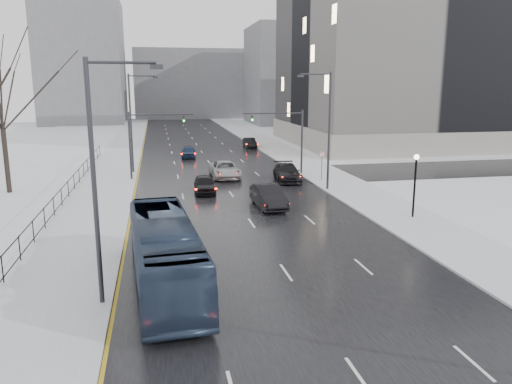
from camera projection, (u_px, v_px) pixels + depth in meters
road at (207, 160)px, 60.65m from camera, size 16.00×150.00×0.04m
cross_road at (219, 177)px, 49.15m from camera, size 130.00×10.00×0.04m
sidewalk_left at (118, 162)px, 58.63m from camera, size 5.00×150.00×0.16m
sidewalk_right at (290, 157)px, 62.65m from camera, size 5.00×150.00×0.16m
park_strip at (32, 164)px, 56.82m from camera, size 14.00×150.00×0.12m
tree_park_e at (10, 194)px, 41.84m from camera, size 9.45×9.45×13.50m
iron_fence at (37, 225)px, 29.23m from camera, size 0.06×70.00×1.30m
streetlight_r_mid at (327, 125)px, 41.86m from camera, size 2.95×0.25×10.00m
streetlight_l_near at (99, 172)px, 19.57m from camera, size 2.95×0.25×10.00m
streetlight_l_far at (133, 118)px, 50.24m from camera, size 2.95×0.25×10.00m
lamppost_r_mid at (415, 176)px, 33.39m from camera, size 0.36×0.36×4.28m
mast_signal_right at (292, 134)px, 49.69m from camera, size 6.10×0.33×6.50m
mast_signal_left at (141, 137)px, 46.88m from camera, size 6.10×0.33×6.50m
no_uturn_sign at (322, 157)px, 46.60m from camera, size 0.60×0.06×2.70m
civic_building at (425, 69)px, 76.48m from camera, size 41.00×31.00×24.80m
bldg_far_right at (302, 75)px, 116.40m from camera, size 24.00×20.00×22.00m
bldg_far_left at (83, 62)px, 115.78m from camera, size 18.00×22.00×28.00m
bldg_far_center at (191, 84)px, 136.19m from camera, size 30.00×18.00×18.00m
bus at (165, 253)px, 22.26m from camera, size 3.48×11.49×3.16m
sedan_center_near at (205, 184)px, 41.86m from camera, size 1.92×4.39×1.47m
sedan_right_near at (268, 196)px, 36.86m from camera, size 2.00×5.12×1.66m
sedan_right_cross at (225, 170)px, 48.65m from camera, size 2.73×5.77×1.59m
sedan_right_far at (287, 173)px, 47.09m from camera, size 2.67×5.60×1.57m
sedan_center_far at (189, 152)px, 62.02m from camera, size 2.01×4.38×1.46m
sedan_right_distant at (250, 143)px, 71.61m from camera, size 1.52×4.26×1.40m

